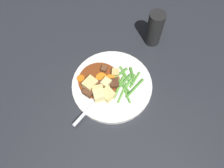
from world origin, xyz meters
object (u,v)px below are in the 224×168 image
object	(u,v)px
potato_chunk_2	(115,73)
meat_chunk_0	(97,86)
meat_chunk_2	(114,84)
dinner_plate	(112,85)
potato_chunk_3	(107,94)
potato_chunk_4	(90,84)
potato_chunk_5	(106,83)
carrot_slice_0	(110,80)
potato_chunk_0	(98,91)
carrot_slice_1	(101,78)
carrot_slice_2	(81,79)
meat_chunk_1	(89,92)
pepper_mill	(155,29)
carrot_slice_3	(87,84)
meat_chunk_3	(104,69)
fork	(94,103)
potato_chunk_1	(99,95)

from	to	relation	value
potato_chunk_2	meat_chunk_0	world-z (taller)	meat_chunk_0
meat_chunk_2	dinner_plate	bearing A→B (deg)	-22.80
potato_chunk_2	meat_chunk_2	size ratio (longest dim) A/B	0.78
potato_chunk_3	potato_chunk_4	xyz separation A→B (m)	(0.06, -0.02, 0.00)
potato_chunk_3	potato_chunk_5	distance (m)	0.04
carrot_slice_0	potato_chunk_0	xyz separation A→B (m)	(0.02, 0.05, 0.01)
carrot_slice_1	carrot_slice_2	bearing A→B (deg)	18.32
meat_chunk_1	carrot_slice_0	bearing A→B (deg)	-129.27
carrot_slice_2	pepper_mill	size ratio (longest dim) A/B	0.19
pepper_mill	carrot_slice_2	bearing A→B (deg)	51.91
potato_chunk_2	potato_chunk_3	world-z (taller)	potato_chunk_3
carrot_slice_3	potato_chunk_5	xyz separation A→B (m)	(-0.06, -0.02, 0.01)
meat_chunk_3	potato_chunk_4	bearing A→B (deg)	72.00
potato_chunk_4	meat_chunk_3	distance (m)	0.07
potato_chunk_3	meat_chunk_2	bearing A→B (deg)	-103.98
carrot_slice_1	meat_chunk_2	bearing A→B (deg)	167.25
carrot_slice_0	meat_chunk_1	distance (m)	0.08
potato_chunk_2	meat_chunk_2	bearing A→B (deg)	104.50
dinner_plate	carrot_slice_1	bearing A→B (deg)	-10.47
potato_chunk_0	potato_chunk_4	distance (m)	0.03
fork	dinner_plate	bearing A→B (deg)	-112.41
carrot_slice_0	meat_chunk_0	distance (m)	0.05
potato_chunk_0	dinner_plate	bearing A→B (deg)	-127.36
dinner_plate	carrot_slice_2	distance (m)	0.10
meat_chunk_1	fork	size ratio (longest dim) A/B	0.19
meat_chunk_2	meat_chunk_0	bearing A→B (deg)	24.00
carrot_slice_3	potato_chunk_3	size ratio (longest dim) A/B	0.67
carrot_slice_2	potato_chunk_4	bearing A→B (deg)	158.61
meat_chunk_2	meat_chunk_3	xyz separation A→B (m)	(0.05, -0.04, -0.00)
potato_chunk_1	meat_chunk_1	distance (m)	0.04
carrot_slice_1	carrot_slice_3	xyz separation A→B (m)	(0.04, 0.03, -0.00)
carrot_slice_1	dinner_plate	bearing A→B (deg)	169.53
meat_chunk_0	potato_chunk_3	bearing A→B (deg)	152.02
potato_chunk_1	carrot_slice_0	bearing A→B (deg)	-102.97
meat_chunk_0	meat_chunk_3	xyz separation A→B (m)	(-0.00, -0.07, -0.00)
dinner_plate	potato_chunk_2	distance (m)	0.04
carrot_slice_1	potato_chunk_1	size ratio (longest dim) A/B	1.05
dinner_plate	carrot_slice_3	xyz separation A→B (m)	(0.08, 0.03, 0.01)
potato_chunk_4	carrot_slice_1	bearing A→B (deg)	-123.64
dinner_plate	potato_chunk_2	world-z (taller)	potato_chunk_2
meat_chunk_0	meat_chunk_2	distance (m)	0.05
carrot_slice_3	potato_chunk_3	xyz separation A→B (m)	(-0.07, 0.02, 0.01)
carrot_slice_1	pepper_mill	bearing A→B (deg)	-119.55
meat_chunk_3	potato_chunk_1	bearing A→B (deg)	98.63
carrot_slice_2	carrot_slice_3	world-z (taller)	carrot_slice_3
meat_chunk_1	fork	distance (m)	0.04
potato_chunk_3	pepper_mill	distance (m)	0.28
potato_chunk_1	pepper_mill	bearing A→B (deg)	-111.18
carrot_slice_1	meat_chunk_3	distance (m)	0.03
meat_chunk_1	potato_chunk_3	bearing A→B (deg)	-172.83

